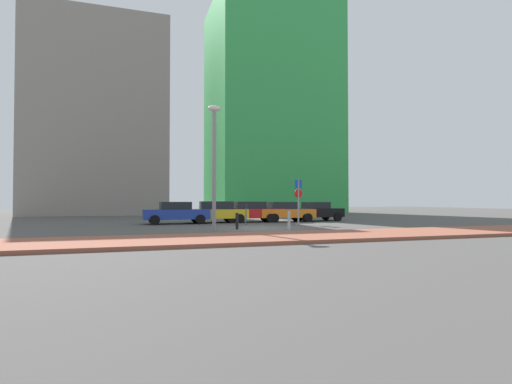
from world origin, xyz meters
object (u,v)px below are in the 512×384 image
Objects in this scene: traffic_bollard_mid at (289,220)px; parked_car_black at (316,211)px; parked_car_orange at (285,211)px; traffic_bollard_near at (237,221)px; parking_meter at (246,211)px; parking_sign_post at (298,196)px; parked_car_blue at (176,212)px; parked_car_red at (250,211)px; parked_car_yellow at (218,211)px; street_lamp at (214,156)px.

parked_car_black is at bearing 54.10° from traffic_bollard_mid.
parked_car_orange is 4.73× the size of traffic_bollard_near.
parking_meter is at bearing 106.50° from traffic_bollard_mid.
parking_sign_post reaches higher than traffic_bollard_mid.
parked_car_black is 3.04× the size of parking_meter.
parked_car_blue is 5.39m from parked_car_red.
traffic_bollard_mid reaches higher than traffic_bollard_near.
parking_meter is (4.03, -3.01, 0.12)m from parked_car_blue.
parked_car_black is at bearing -1.62° from parked_car_yellow.
traffic_bollard_near is (1.37, 0.47, -3.45)m from street_lamp.
traffic_bollard_near is 2.83m from traffic_bollard_mid.
parked_car_black is 0.63× the size of street_lamp.
parking_sign_post reaches higher than parked_car_orange.
parked_car_orange is at bearing 38.86° from parking_meter.
street_lamp is (-6.43, -3.63, 2.02)m from parking_sign_post.
traffic_bollard_mid is at bearing -73.20° from parked_car_yellow.
parked_car_yellow is at bearing 176.76° from parked_car_orange.
street_lamp reaches higher than parked_car_yellow.
parked_car_yellow reaches higher than traffic_bollard_near.
traffic_bollard_mid is (5.25, -7.12, -0.27)m from parked_car_blue.
parked_car_yellow is 1.41× the size of parking_sign_post.
street_lamp is (-9.32, -6.79, 3.15)m from parked_car_black.
parking_sign_post is (7.68, -2.91, 1.10)m from parked_car_blue.
parked_car_yellow is at bearing 8.77° from parked_car_blue.
parked_car_red is (5.37, 0.43, 0.01)m from parked_car_blue.
parked_car_blue reaches higher than parking_meter.
parked_car_yellow reaches higher than traffic_bollard_mid.
traffic_bollard_mid is at bearing -73.50° from parking_meter.
parked_car_blue is 7.36m from street_lamp.
parked_car_red reaches higher than traffic_bollard_mid.
street_lamp is 5.28m from traffic_bollard_mid.
parked_car_orange is (7.98, 0.17, -0.01)m from parked_car_blue.
parked_car_red reaches higher than traffic_bollard_near.
parked_car_orange is 7.79m from traffic_bollard_mid.
parked_car_blue reaches higher than traffic_bollard_mid.
parked_car_red is at bearing -0.73° from parked_car_yellow.
street_lamp is at bearing -143.95° from parked_car_black.
traffic_bollard_mid is at bearing -90.96° from parked_car_red.
parked_car_red is 7.55m from traffic_bollard_mid.
parked_car_blue is at bearing 159.24° from parking_sign_post.
parked_car_red reaches higher than parking_meter.
traffic_bollard_near is 0.90× the size of traffic_bollard_mid.
traffic_bollard_mid is (-2.74, -7.29, -0.26)m from parked_car_orange.
parking_sign_post reaches higher than parked_car_blue.
parked_car_red is 4.21m from parking_sign_post.
parking_meter is at bearing -72.85° from parked_car_yellow.
parked_car_blue is at bearing 126.40° from traffic_bollard_mid.
parked_car_black is 4.18× the size of traffic_bollard_mid.
parked_car_red is at bearing 177.96° from parked_car_black.
parking_sign_post is at bearing -35.51° from parked_car_yellow.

